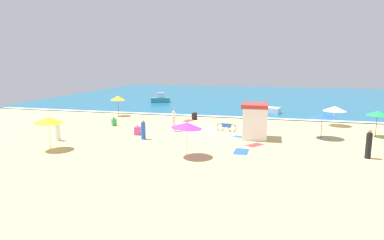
{
  "coord_description": "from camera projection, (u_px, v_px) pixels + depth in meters",
  "views": [
    {
      "loc": [
        5.48,
        -28.92,
        6.11
      ],
      "look_at": [
        -1.62,
        -0.4,
        0.8
      ],
      "focal_mm": 30.73,
      "sensor_mm": 36.0,
      "label": 1
    }
  ],
  "objects": [
    {
      "name": "beach_towel_4",
      "position": [
        255.0,
        145.0,
        24.16
      ],
      "size": [
        1.43,
        1.57,
        0.01
      ],
      "color": "red",
      "rests_on": "ground_plane"
    },
    {
      "name": "small_boat_1",
      "position": [
        160.0,
        99.0,
        48.11
      ],
      "size": [
        2.95,
        1.91,
        1.42
      ],
      "color": "teal",
      "rests_on": "ocean_water"
    },
    {
      "name": "wave_breaker_foam",
      "position": [
        221.0,
        116.0,
        36.01
      ],
      "size": [
        57.0,
        0.7,
        0.01
      ],
      "primitive_type": "cube",
      "color": "white",
      "rests_on": "ocean_water"
    },
    {
      "name": "beachgoer_1",
      "position": [
        369.0,
        145.0,
        20.72
      ],
      "size": [
        0.43,
        0.43,
        1.86
      ],
      "color": "black",
      "rests_on": "ground_plane"
    },
    {
      "name": "beach_towel_1",
      "position": [
        188.0,
        121.0,
        33.92
      ],
      "size": [
        1.2,
        1.59,
        0.01
      ],
      "color": "red",
      "rests_on": "ground_plane"
    },
    {
      "name": "small_boat_0",
      "position": [
        264.0,
        110.0,
        38.71
      ],
      "size": [
        3.88,
        2.23,
        0.67
      ],
      "color": "white",
      "rests_on": "ocean_water"
    },
    {
      "name": "beach_umbrella_5",
      "position": [
        118.0,
        98.0,
        36.61
      ],
      "size": [
        1.93,
        1.92,
        2.28
      ],
      "color": "#4C3823",
      "rests_on": "ground_plane"
    },
    {
      "name": "beachgoer_4",
      "position": [
        194.0,
        116.0,
        34.51
      ],
      "size": [
        0.54,
        0.54,
        0.93
      ],
      "color": "black",
      "rests_on": "ground_plane"
    },
    {
      "name": "beach_umbrella_1",
      "position": [
        187.0,
        125.0,
        20.94
      ],
      "size": [
        2.54,
        2.53,
        2.32
      ],
      "color": "silver",
      "rests_on": "ground_plane"
    },
    {
      "name": "beachgoer_5",
      "position": [
        174.0,
        122.0,
        28.73
      ],
      "size": [
        0.56,
        0.56,
        1.83
      ],
      "color": "white",
      "rests_on": "ground_plane"
    },
    {
      "name": "lifeguard_cabana",
      "position": [
        255.0,
        121.0,
        26.1
      ],
      "size": [
        2.01,
        2.41,
        2.79
      ],
      "color": "white",
      "rests_on": "ground_plane"
    },
    {
      "name": "beach_umbrella_0",
      "position": [
        48.0,
        120.0,
        22.59
      ],
      "size": [
        2.36,
        2.35,
        2.34
      ],
      "color": "silver",
      "rests_on": "ground_plane"
    },
    {
      "name": "beachgoer_2",
      "position": [
        114.0,
        122.0,
        31.27
      ],
      "size": [
        0.56,
        0.56,
        0.88
      ],
      "color": "green",
      "rests_on": "ground_plane"
    },
    {
      "name": "beach_umbrella_3",
      "position": [
        378.0,
        113.0,
        26.47
      ],
      "size": [
        2.38,
        2.38,
        2.12
      ],
      "color": "#4C3823",
      "rests_on": "ground_plane"
    },
    {
      "name": "parked_bicycle",
      "position": [
        226.0,
        127.0,
        28.69
      ],
      "size": [
        1.8,
        0.36,
        0.76
      ],
      "color": "black",
      "rests_on": "ground_plane"
    },
    {
      "name": "beach_towel_3",
      "position": [
        239.0,
        137.0,
        26.72
      ],
      "size": [
        1.29,
        1.17,
        0.01
      ],
      "color": "blue",
      "rests_on": "ground_plane"
    },
    {
      "name": "beach_umbrella_2",
      "position": [
        322.0,
        115.0,
        26.02
      ],
      "size": [
        2.48,
        2.47,
        2.06
      ],
      "color": "#4C3823",
      "rests_on": "ground_plane"
    },
    {
      "name": "beachgoer_3",
      "position": [
        137.0,
        130.0,
        27.41
      ],
      "size": [
        0.51,
        0.51,
        0.9
      ],
      "color": "#D84CA5",
      "rests_on": "ground_plane"
    },
    {
      "name": "beach_umbrella_4",
      "position": [
        335.0,
        109.0,
        31.13
      ],
      "size": [
        2.98,
        2.98,
        1.88
      ],
      "color": "silver",
      "rests_on": "ground_plane"
    },
    {
      "name": "beach_towel_0",
      "position": [
        247.0,
        135.0,
        27.49
      ],
      "size": [
        1.09,
        1.29,
        0.01
      ],
      "color": "green",
      "rests_on": "ground_plane"
    },
    {
      "name": "beachgoer_0",
      "position": [
        143.0,
        130.0,
        25.82
      ],
      "size": [
        0.51,
        0.51,
        1.58
      ],
      "color": "blue",
      "rests_on": "ground_plane"
    },
    {
      "name": "ground_plane",
      "position": [
        210.0,
        129.0,
        30.01
      ],
      "size": [
        60.0,
        60.0,
        0.0
      ],
      "primitive_type": "plane",
      "color": "#D8B775"
    },
    {
      "name": "beachgoer_6",
      "position": [
        58.0,
        131.0,
        25.38
      ],
      "size": [
        0.53,
        0.53,
        1.59
      ],
      "color": "white",
      "rests_on": "ground_plane"
    },
    {
      "name": "beach_towel_2",
      "position": [
        241.0,
        151.0,
        22.41
      ],
      "size": [
        1.0,
        1.69,
        0.01
      ],
      "color": "blue",
      "rests_on": "ground_plane"
    },
    {
      "name": "ocean_water",
      "position": [
        241.0,
        96.0,
        56.74
      ],
      "size": [
        60.0,
        44.0,
        0.1
      ],
      "primitive_type": "cube",
      "color": "#196084",
      "rests_on": "ground_plane"
    }
  ]
}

